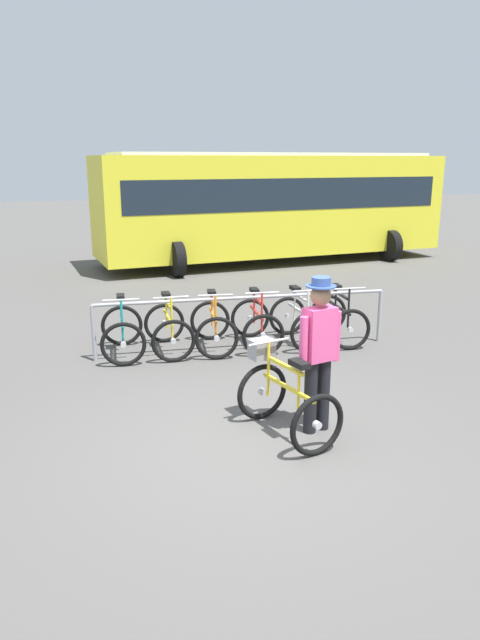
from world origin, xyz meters
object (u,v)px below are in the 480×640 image
at_px(racked_bike_black, 339,319).
at_px(person_with_featured_bike, 319,349).
at_px(racked_bike_yellow, 169,329).
at_px(racked_bike_orange, 213,327).
at_px(bus_distant, 273,201).
at_px(racked_bike_white, 298,321).
at_px(racked_bike_teal, 122,332).
at_px(racked_bike_red, 256,324).
at_px(featured_bicycle, 283,395).

bearing_deg(racked_bike_black, person_with_featured_bike, -117.74).
bearing_deg(racked_bike_yellow, racked_bike_orange, -1.89).
distance_m(racked_bike_black, bus_distant, 8.02).
height_order(racked_bike_yellow, racked_bike_white, same).
distance_m(racked_bike_teal, racked_bike_red, 2.10).
bearing_deg(racked_bike_red, racked_bike_white, -1.89).
bearing_deg(person_with_featured_bike, racked_bike_teal, 120.86).
relative_size(racked_bike_teal, person_with_featured_bike, 0.64).
height_order(racked_bike_orange, racked_bike_black, same).
bearing_deg(racked_bike_white, racked_bike_orange, 178.11).
bearing_deg(racked_bike_white, racked_bike_yellow, 178.11).
height_order(racked_bike_red, racked_bike_white, same).
relative_size(racked_bike_teal, racked_bike_black, 0.98).
xyz_separation_m(racked_bike_teal, person_with_featured_bike, (1.89, -3.17, 0.58)).
bearing_deg(person_with_featured_bike, bus_distant, 74.94).
bearing_deg(bus_distant, person_with_featured_bike, -105.06).
xyz_separation_m(racked_bike_yellow, person_with_featured_bike, (1.19, -3.14, 0.58)).
relative_size(racked_bike_teal, bus_distant, 0.11).
relative_size(racked_bike_yellow, featured_bicycle, 0.89).
xyz_separation_m(featured_bicycle, bus_distant, (3.29, 10.81, 1.30)).
relative_size(racked_bike_red, racked_bike_white, 1.02).
bearing_deg(bus_distant, racked_bike_white, -104.53).
bearing_deg(racked_bike_white, featured_bicycle, -112.86).
distance_m(racked_bike_teal, racked_bike_black, 3.50).
xyz_separation_m(racked_bike_black, bus_distant, (1.31, 7.80, 1.37)).
bearing_deg(featured_bicycle, racked_bike_black, 56.70).
xyz_separation_m(racked_bike_red, racked_bike_black, (1.40, -0.05, -0.00)).
height_order(featured_bicycle, person_with_featured_bike, person_with_featured_bike).
bearing_deg(racked_bike_orange, racked_bike_yellow, 178.11).
xyz_separation_m(racked_bike_white, person_with_featured_bike, (-0.91, -3.07, 0.58)).
height_order(racked_bike_orange, bus_distant, bus_distant).
distance_m(racked_bike_yellow, featured_bicycle, 3.21).
bearing_deg(racked_bike_black, bus_distant, 80.43).
height_order(racked_bike_yellow, person_with_featured_bike, person_with_featured_bike).
bearing_deg(racked_bike_white, racked_bike_red, 178.11).
bearing_deg(featured_bicycle, person_with_featured_bike, -5.71).
relative_size(racked_bike_red, person_with_featured_bike, 0.65).
distance_m(racked_bike_teal, bus_distant, 9.17).
bearing_deg(featured_bicycle, racked_bike_yellow, 104.75).
xyz_separation_m(racked_bike_red, featured_bicycle, (-0.58, -3.06, 0.08)).
relative_size(racked_bike_orange, racked_bike_black, 1.02).
bearing_deg(bus_distant, racked_bike_teal, -122.07).
bearing_deg(person_with_featured_bike, racked_bike_white, 73.59).
relative_size(racked_bike_yellow, racked_bike_red, 0.98).
distance_m(racked_bike_red, racked_bike_black, 1.40).
bearing_deg(racked_bike_red, racked_bike_yellow, 178.11).
height_order(featured_bicycle, bus_distant, bus_distant).
relative_size(racked_bike_teal, racked_bike_white, 1.01).
relative_size(racked_bike_orange, person_with_featured_bike, 0.67).
distance_m(person_with_featured_bike, bus_distant, 11.26).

